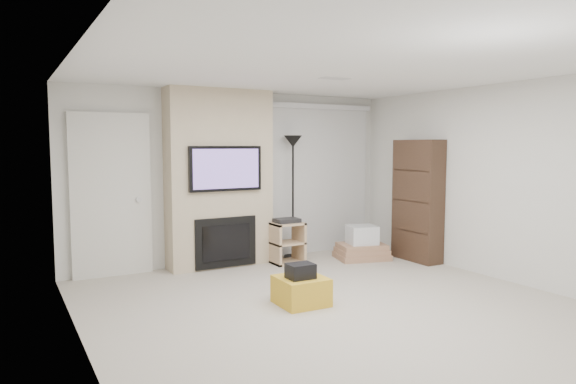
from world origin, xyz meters
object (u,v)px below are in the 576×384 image
av_stand (287,240)px  box_stack (362,246)px  bookshelf (418,201)px  ottoman (301,291)px  floor_lamp (293,162)px

av_stand → box_stack: 1.18m
bookshelf → box_stack: bearing=143.8°
ottoman → av_stand: 1.97m
ottoman → floor_lamp: bearing=62.1°
floor_lamp → box_stack: size_ratio=2.12×
floor_lamp → ottoman: bearing=-117.9°
av_stand → ottoman: bearing=-114.9°
bookshelf → ottoman: bearing=-159.3°
floor_lamp → box_stack: floor_lamp is taller
box_stack → bookshelf: (0.66, -0.48, 0.71)m
av_stand → box_stack: (1.13, -0.31, -0.15)m
av_stand → box_stack: bearing=-15.4°
ottoman → box_stack: 2.45m
av_stand → bookshelf: bookshelf is taller
floor_lamp → box_stack: 1.65m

